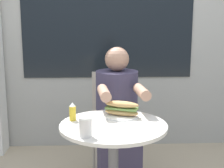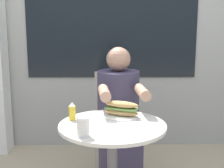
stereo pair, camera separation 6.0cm
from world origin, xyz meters
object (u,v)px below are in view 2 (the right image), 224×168
at_px(cafe_table, 112,156).
at_px(diner_chair, 116,114).
at_px(sandwich_on_plate, 122,110).
at_px(condiment_bottle, 72,111).
at_px(drink_cup, 83,127).
at_px(seated_diner, 119,132).

xyz_separation_m(cafe_table, diner_chair, (0.04, 0.83, 0.01)).
bearing_deg(sandwich_on_plate, condiment_bottle, -167.99).
relative_size(cafe_table, sandwich_on_plate, 3.12).
bearing_deg(diner_chair, drink_cup, 74.42).
height_order(cafe_table, seated_diner, seated_diner).
distance_m(sandwich_on_plate, drink_cup, 0.40).
bearing_deg(diner_chair, condiment_bottle, 64.46).
relative_size(diner_chair, seated_diner, 0.79).
bearing_deg(diner_chair, sandwich_on_plate, 86.48).
distance_m(cafe_table, diner_chair, 0.83).
relative_size(seated_diner, condiment_bottle, 9.97).
bearing_deg(drink_cup, sandwich_on_plate, 58.36).
relative_size(cafe_table, diner_chair, 0.81).
xyz_separation_m(drink_cup, condiment_bottle, (-0.09, 0.28, 0.00)).
xyz_separation_m(diner_chair, condiment_bottle, (-0.28, -0.74, 0.24)).
bearing_deg(seated_diner, cafe_table, 78.82).
distance_m(sandwich_on_plate, condiment_bottle, 0.30).
bearing_deg(condiment_bottle, diner_chair, 69.32).
bearing_deg(seated_diner, drink_cup, 68.35).
bearing_deg(diner_chair, cafe_table, 82.19).
xyz_separation_m(cafe_table, seated_diner, (0.05, 0.48, -0.02)).
bearing_deg(sandwich_on_plate, cafe_table, -112.13).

